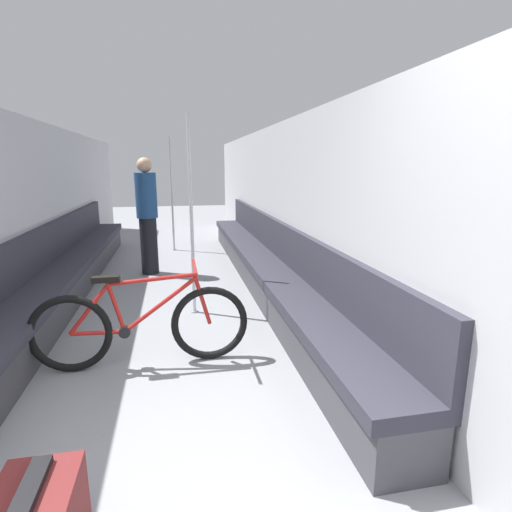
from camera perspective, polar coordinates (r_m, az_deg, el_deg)
The scene contains 8 objects.
wall_left at distance 5.38m, azimuth -28.96°, elevation 5.66°, with size 0.10×11.18×2.10m, color #B2B2B7.
wall_right at distance 5.31m, azimuth 3.61°, elevation 7.16°, with size 0.10×11.18×2.10m, color #B2B2B7.
bench_seat_row_left at distance 5.27m, azimuth -25.94°, elevation -2.64°, with size 0.48×6.89×0.88m.
bench_seat_row_right at distance 5.21m, azimuth 1.25°, elevation -1.47°, with size 0.48×6.89×0.88m.
bicycle at distance 3.32m, azimuth -16.01°, elevation -9.59°, with size 1.69×0.46×0.81m.
grab_pole_near at distance 7.59m, azimuth -11.93°, elevation 8.33°, with size 0.08×0.08×2.08m.
grab_pole_far at distance 4.22m, azimuth -9.20°, elevation 5.04°, with size 0.08×0.08×2.08m.
passenger_standing at distance 6.00m, azimuth -15.27°, elevation 5.65°, with size 0.30×0.30×1.68m.
Camera 1 is at (0.12, -1.12, 1.57)m, focal length 28.00 mm.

